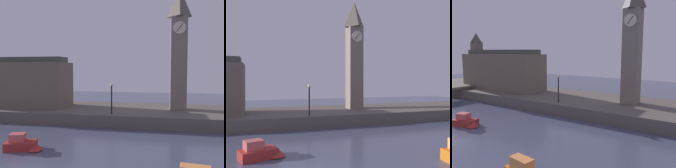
{
  "view_description": "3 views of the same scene",
  "coord_description": "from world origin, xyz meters",
  "views": [
    {
      "loc": [
        9.06,
        -14.09,
        6.96
      ],
      "look_at": [
        3.34,
        14.11,
        5.21
      ],
      "focal_mm": 39.91,
      "sensor_mm": 36.0,
      "label": 1
    },
    {
      "loc": [
        -2.88,
        -13.43,
        5.74
      ],
      "look_at": [
        7.47,
        17.29,
        5.26
      ],
      "focal_mm": 38.49,
      "sensor_mm": 36.0,
      "label": 2
    },
    {
      "loc": [
        21.23,
        -10.67,
        8.43
      ],
      "look_at": [
        2.55,
        17.3,
        3.78
      ],
      "focal_mm": 38.27,
      "sensor_mm": 36.0,
      "label": 3
    }
  ],
  "objects": [
    {
      "name": "streetlamp",
      "position": [
        3.07,
        15.14,
        3.85
      ],
      "size": [
        0.36,
        0.36,
        3.75
      ],
      "color": "black",
      "rests_on": "far_embankment"
    },
    {
      "name": "clock_tower",
      "position": [
        11.16,
        20.43,
        9.89
      ],
      "size": [
        2.3,
        2.35,
        16.18
      ],
      "color": "slate",
      "rests_on": "far_embankment"
    },
    {
      "name": "far_embankment",
      "position": [
        0.0,
        20.0,
        0.75
      ],
      "size": [
        70.0,
        12.0,
        1.5
      ],
      "primitive_type": "cube",
      "color": "#5B544C",
      "rests_on": "ground"
    },
    {
      "name": "boat_dinghy_red",
      "position": [
        -2.59,
        5.03,
        0.49
      ],
      "size": [
        3.64,
        2.26,
        1.39
      ],
      "color": "maroon",
      "rests_on": "ground"
    }
  ]
}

